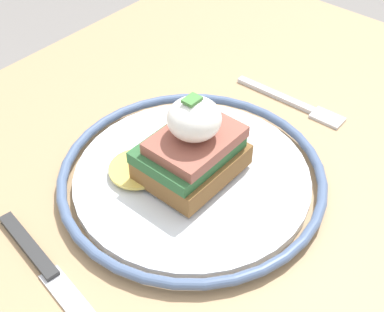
{
  "coord_description": "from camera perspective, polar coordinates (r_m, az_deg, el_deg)",
  "views": [
    {
      "loc": [
        0.25,
        0.22,
        1.12
      ],
      "look_at": [
        -0.03,
        -0.02,
        0.78
      ],
      "focal_mm": 50.0,
      "sensor_mm": 36.0,
      "label": 1
    }
  ],
  "objects": [
    {
      "name": "dining_table",
      "position": [
        0.62,
        -0.64,
        -14.3
      ],
      "size": [
        0.92,
        0.67,
        0.74
      ],
      "color": "tan",
      "rests_on": "ground_plane"
    },
    {
      "name": "plate",
      "position": [
        0.53,
        0.0,
        -2.18
      ],
      "size": [
        0.26,
        0.26,
        0.02
      ],
      "color": "silver",
      "rests_on": "dining_table"
    },
    {
      "name": "sandwich",
      "position": [
        0.5,
        -0.13,
        0.95
      ],
      "size": [
        0.11,
        0.11,
        0.09
      ],
      "color": "brown",
      "rests_on": "plate"
    },
    {
      "name": "fork",
      "position": [
        0.64,
        10.86,
        5.57
      ],
      "size": [
        0.02,
        0.14,
        0.0
      ],
      "color": "silver",
      "rests_on": "dining_table"
    },
    {
      "name": "knife",
      "position": [
        0.47,
        -14.68,
        -12.26
      ],
      "size": [
        0.05,
        0.2,
        0.01
      ],
      "color": "#2D2D2D",
      "rests_on": "dining_table"
    }
  ]
}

